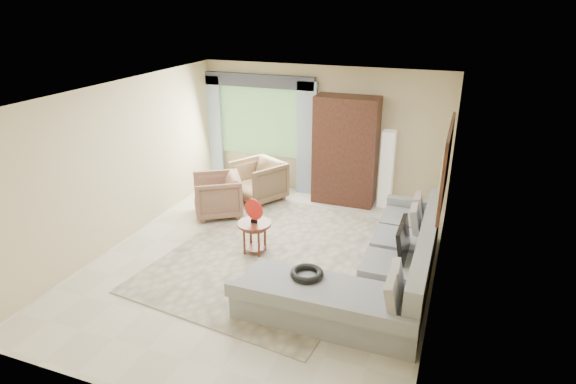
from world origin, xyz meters
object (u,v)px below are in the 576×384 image
at_px(armoire, 346,151).
at_px(armchair_right, 258,181).
at_px(floor_lamp, 387,169).
at_px(tv_screen, 403,240).
at_px(potted_plant, 232,175).
at_px(coffee_table, 255,237).
at_px(armchair_left, 217,196).
at_px(sectional_sofa, 379,272).

bearing_deg(armoire, armchair_right, -161.73).
distance_m(armoire, floor_lamp, 0.86).
height_order(tv_screen, potted_plant, tv_screen).
bearing_deg(coffee_table, tv_screen, -3.41).
bearing_deg(floor_lamp, armoire, -175.71).
height_order(coffee_table, armchair_left, armchair_left).
distance_m(potted_plant, armoire, 2.59).
bearing_deg(armoire, tv_screen, -60.84).
relative_size(coffee_table, potted_plant, 1.06).
height_order(coffee_table, floor_lamp, floor_lamp).
xyz_separation_m(tv_screen, coffee_table, (-2.29, 0.14, -0.44)).
xyz_separation_m(armchair_left, potted_plant, (-0.42, 1.42, -0.14)).
relative_size(tv_screen, armchair_right, 0.83).
relative_size(sectional_sofa, coffee_table, 6.50).
distance_m(tv_screen, armchair_right, 3.80).
relative_size(tv_screen, armoire, 0.35).
xyz_separation_m(armoire, floor_lamp, (0.80, 0.06, -0.30)).
height_order(sectional_sofa, potted_plant, sectional_sofa).
xyz_separation_m(armchair_left, armoire, (2.04, 1.46, 0.66)).
xyz_separation_m(armchair_right, potted_plant, (-0.85, 0.50, -0.15)).
xyz_separation_m(coffee_table, armoire, (0.79, 2.55, 0.77)).
bearing_deg(tv_screen, sectional_sofa, -141.98).
distance_m(armchair_left, armchair_right, 1.02).
bearing_deg(floor_lamp, tv_screen, -75.71).
bearing_deg(potted_plant, armchair_right, -30.44).
relative_size(armchair_left, armchair_right, 0.96).
bearing_deg(armchair_left, armoire, 92.76).
height_order(armchair_right, potted_plant, armchair_right).
xyz_separation_m(sectional_sofa, armchair_left, (-3.27, 1.44, 0.10)).
bearing_deg(armoire, sectional_sofa, -66.94).
xyz_separation_m(coffee_table, armchair_left, (-1.25, 1.09, 0.11)).
relative_size(armoire, floor_lamp, 1.40).
bearing_deg(tv_screen, potted_plant, 146.17).
height_order(armchair_left, armoire, armoire).
bearing_deg(potted_plant, armchair_left, -73.44).
bearing_deg(sectional_sofa, tv_screen, 38.02).
distance_m(armchair_right, floor_lamp, 2.51).
xyz_separation_m(sectional_sofa, armchair_right, (-2.85, 2.36, 0.12)).
relative_size(sectional_sofa, tv_screen, 4.68).
distance_m(tv_screen, coffee_table, 2.34).
xyz_separation_m(tv_screen, floor_lamp, (-0.70, 2.75, 0.03)).
height_order(coffee_table, armchair_right, armchair_right).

